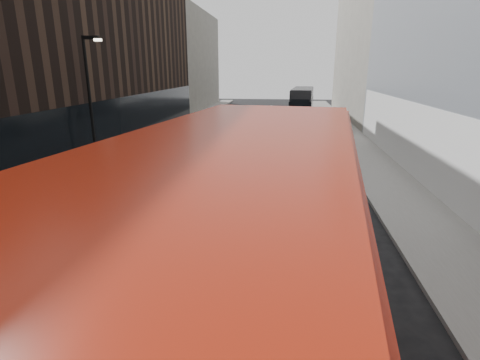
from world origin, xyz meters
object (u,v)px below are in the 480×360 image
(street_lamp, at_px, (91,94))
(grey_bus, at_px, (302,101))
(car_c, at_px, (299,136))
(car_a, at_px, (303,161))
(car_b, at_px, (264,156))

(street_lamp, height_order, grey_bus, street_lamp)
(street_lamp, relative_size, car_c, 1.35)
(grey_bus, bearing_deg, car_c, -87.77)
(street_lamp, height_order, car_a, street_lamp)
(car_a, height_order, car_b, car_b)
(street_lamp, distance_m, car_b, 10.09)
(car_a, bearing_deg, car_c, 91.93)
(street_lamp, distance_m, car_a, 12.09)
(street_lamp, xyz_separation_m, grey_bus, (12.42, 26.16, -2.42))
(car_b, bearing_deg, grey_bus, 81.61)
(car_a, bearing_deg, grey_bus, 90.24)
(grey_bus, relative_size, car_c, 2.00)
(grey_bus, distance_m, car_c, 18.19)
(car_b, bearing_deg, street_lamp, -173.70)
(grey_bus, distance_m, car_b, 25.10)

